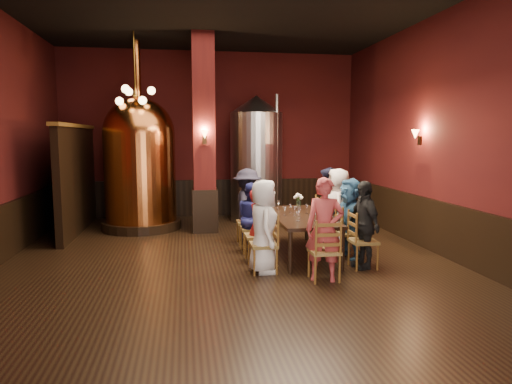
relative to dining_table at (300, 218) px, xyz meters
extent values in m
plane|color=black|center=(-1.35, -0.40, -0.69)|extent=(10.00, 10.00, 0.00)
cube|color=#4A120F|center=(-1.35, 4.60, 1.56)|extent=(8.00, 0.02, 4.50)
cube|color=#4A120F|center=(-1.35, -5.40, 1.56)|extent=(8.00, 0.02, 4.50)
cube|color=#4A120F|center=(2.65, -0.40, 1.56)|extent=(0.02, 10.00, 4.50)
cube|color=black|center=(2.61, -0.40, -0.19)|extent=(0.08, 9.90, 1.00)
cube|color=black|center=(-1.35, 4.56, -0.19)|extent=(7.90, 0.08, 1.00)
cube|color=#4A120F|center=(-1.65, 2.40, 1.56)|extent=(0.58, 0.58, 4.50)
cube|color=black|center=(-4.55, 2.80, 0.51)|extent=(0.22, 3.50, 2.40)
cube|color=black|center=(0.00, 0.00, 0.03)|extent=(1.01, 2.40, 0.06)
cylinder|color=black|center=(-0.45, -1.14, -0.34)|extent=(0.07, 0.07, 0.69)
cylinder|color=black|center=(0.43, -1.14, -0.34)|extent=(0.07, 0.07, 0.69)
cylinder|color=black|center=(-0.43, 1.14, -0.34)|extent=(0.07, 0.07, 0.69)
cylinder|color=black|center=(0.45, 1.14, -0.34)|extent=(0.07, 0.07, 0.69)
imported|color=white|center=(-0.85, -1.00, 0.07)|extent=(0.52, 0.76, 1.51)
imported|color=#A61C1F|center=(-0.85, -0.33, -0.05)|extent=(0.34, 0.49, 1.29)
imported|color=navy|center=(-0.85, 0.33, -0.02)|extent=(0.50, 0.72, 1.34)
imported|color=black|center=(-0.85, 1.00, 0.09)|extent=(0.67, 1.06, 1.56)
imported|color=black|center=(0.85, -1.00, 0.05)|extent=(0.46, 0.90, 1.48)
imported|color=#2C5884|center=(0.85, -0.33, 0.04)|extent=(0.74, 1.42, 1.46)
imported|color=beige|center=(0.85, 0.33, 0.10)|extent=(0.69, 0.88, 1.59)
imported|color=black|center=(0.85, 1.00, 0.09)|extent=(0.51, 0.82, 1.56)
imported|color=#A9383A|center=(-0.01, -1.55, 0.11)|extent=(0.67, 0.55, 1.59)
cylinder|color=black|center=(-3.14, 2.95, -0.58)|extent=(1.86, 1.86, 0.21)
cylinder|color=#B35D29|center=(-3.14, 2.95, 0.55)|extent=(1.87, 1.87, 2.07)
sphere|color=#B35D29|center=(-3.14, 2.95, 1.59)|extent=(1.66, 1.66, 1.66)
cylinder|color=#B35D29|center=(-3.14, 2.95, 3.04)|extent=(0.17, 0.17, 1.34)
cylinder|color=#B2B2B7|center=(-0.25, 3.59, 0.71)|extent=(1.50, 1.50, 2.80)
cone|color=#B2B2B7|center=(-0.25, 3.59, 2.33)|extent=(1.34, 1.34, 0.45)
cylinder|color=#B2B2B7|center=(0.20, 3.14, 0.99)|extent=(0.09, 0.09, 3.13)
cylinder|color=white|center=(0.16, 0.70, 0.15)|extent=(0.10, 0.10, 0.17)
camera|label=1|loc=(-2.10, -8.13, 1.51)|focal=32.00mm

